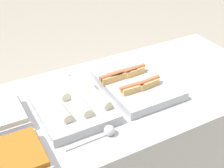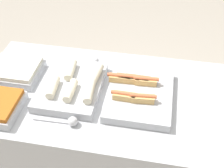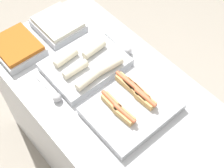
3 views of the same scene
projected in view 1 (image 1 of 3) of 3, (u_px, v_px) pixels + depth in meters
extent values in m
cube|color=#B7BABF|center=(123.00, 154.00, 1.97)|extent=(1.74, 0.82, 0.94)
cube|color=#B7BABF|center=(137.00, 85.00, 1.72)|extent=(0.35, 0.45, 0.05)
cube|color=tan|center=(119.00, 75.00, 1.72)|extent=(0.12, 0.05, 0.04)
cylinder|color=#D66B42|center=(119.00, 72.00, 1.71)|extent=(0.14, 0.03, 0.02)
cube|color=tan|center=(134.00, 71.00, 1.76)|extent=(0.12, 0.05, 0.04)
cylinder|color=#D66B42|center=(134.00, 68.00, 1.75)|extent=(0.14, 0.03, 0.02)
cube|color=tan|center=(133.00, 88.00, 1.62)|extent=(0.12, 0.05, 0.04)
cylinder|color=#D66B42|center=(133.00, 85.00, 1.61)|extent=(0.14, 0.02, 0.02)
cube|color=tan|center=(111.00, 78.00, 1.70)|extent=(0.12, 0.05, 0.04)
cylinder|color=#D66B42|center=(111.00, 75.00, 1.69)|extent=(0.14, 0.03, 0.02)
cube|color=tan|center=(126.00, 73.00, 1.75)|extent=(0.12, 0.05, 0.04)
cylinder|color=#D66B42|center=(126.00, 70.00, 1.74)|extent=(0.14, 0.03, 0.02)
cube|color=tan|center=(148.00, 84.00, 1.66)|extent=(0.12, 0.05, 0.04)
cylinder|color=#D66B42|center=(148.00, 80.00, 1.64)|extent=(0.14, 0.03, 0.02)
cube|color=#B7BABF|center=(71.00, 106.00, 1.57)|extent=(0.34, 0.45, 0.05)
cylinder|color=beige|center=(100.00, 99.00, 1.53)|extent=(0.06, 0.16, 0.05)
cylinder|color=beige|center=(88.00, 83.00, 1.65)|extent=(0.06, 0.16, 0.05)
cylinder|color=beige|center=(60.00, 90.00, 1.59)|extent=(0.06, 0.16, 0.05)
cylinder|color=beige|center=(82.00, 105.00, 1.49)|extent=(0.05, 0.15, 0.05)
cylinder|color=beige|center=(61.00, 111.00, 1.45)|extent=(0.06, 0.16, 0.05)
cube|color=#B7BABF|center=(9.00, 163.00, 1.25)|extent=(0.29, 0.25, 0.05)
cube|color=#B7601E|center=(8.00, 157.00, 1.23)|extent=(0.27, 0.23, 0.02)
cylinder|color=silver|center=(88.00, 142.00, 1.38)|extent=(0.22, 0.01, 0.01)
sphere|color=silver|center=(109.00, 130.00, 1.41)|extent=(0.05, 0.05, 0.05)
cylinder|color=silver|center=(49.00, 85.00, 1.75)|extent=(0.21, 0.02, 0.01)
sphere|color=silver|center=(67.00, 78.00, 1.79)|extent=(0.05, 0.05, 0.05)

